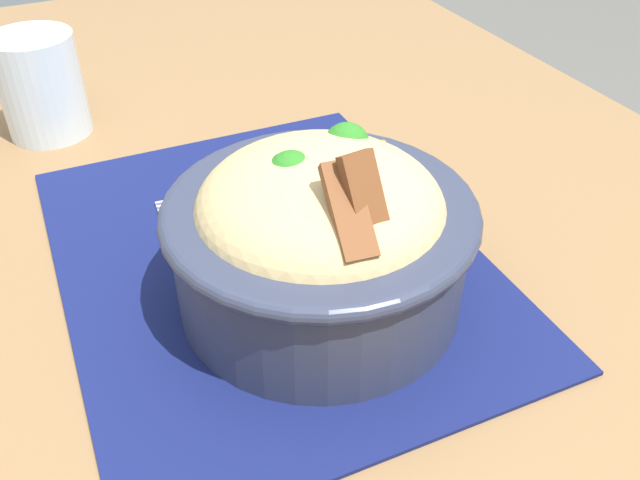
# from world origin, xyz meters

# --- Properties ---
(table) EXTENTS (1.33, 0.86, 0.77)m
(table) POSITION_xyz_m (0.00, 0.00, 0.70)
(table) COLOR olive
(table) RESTS_ON ground_plane
(placemat) EXTENTS (0.39, 0.30, 0.00)m
(placemat) POSITION_xyz_m (-0.02, 0.00, 0.77)
(placemat) COLOR #11194C
(placemat) RESTS_ON table
(bowl) EXTENTS (0.20, 0.20, 0.13)m
(bowl) POSITION_xyz_m (-0.08, -0.02, 0.83)
(bowl) COLOR #2D3347
(bowl) RESTS_ON placemat
(fork) EXTENTS (0.02, 0.12, 0.00)m
(fork) POSITION_xyz_m (0.07, 0.01, 0.78)
(fork) COLOR #BDBDBD
(fork) RESTS_ON placemat
(drinking_glass) EXTENTS (0.08, 0.08, 0.10)m
(drinking_glass) POSITION_xyz_m (0.25, 0.12, 0.81)
(drinking_glass) COLOR silver
(drinking_glass) RESTS_ON table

